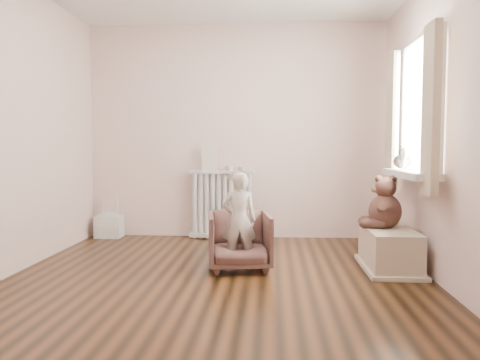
# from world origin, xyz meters

# --- Properties ---
(floor) EXTENTS (3.60, 3.60, 0.01)m
(floor) POSITION_xyz_m (0.00, 0.00, 0.00)
(floor) COLOR black
(floor) RESTS_ON ground
(back_wall) EXTENTS (3.60, 0.02, 2.60)m
(back_wall) POSITION_xyz_m (0.00, 1.80, 1.30)
(back_wall) COLOR white
(back_wall) RESTS_ON ground
(front_wall) EXTENTS (3.60, 0.02, 2.60)m
(front_wall) POSITION_xyz_m (0.00, -1.80, 1.30)
(front_wall) COLOR white
(front_wall) RESTS_ON ground
(left_wall) EXTENTS (0.02, 3.60, 2.60)m
(left_wall) POSITION_xyz_m (-1.80, 0.00, 1.30)
(left_wall) COLOR white
(left_wall) RESTS_ON ground
(right_wall) EXTENTS (0.02, 3.60, 2.60)m
(right_wall) POSITION_xyz_m (1.80, 0.00, 1.30)
(right_wall) COLOR white
(right_wall) RESTS_ON ground
(window) EXTENTS (0.03, 0.90, 1.10)m
(window) POSITION_xyz_m (1.76, 0.30, 1.45)
(window) COLOR white
(window) RESTS_ON right_wall
(window_sill) EXTENTS (0.22, 1.10, 0.06)m
(window_sill) POSITION_xyz_m (1.67, 0.30, 0.87)
(window_sill) COLOR silver
(window_sill) RESTS_ON right_wall
(curtain_left) EXTENTS (0.06, 0.26, 1.30)m
(curtain_left) POSITION_xyz_m (1.65, -0.27, 1.39)
(curtain_left) COLOR beige
(curtain_left) RESTS_ON right_wall
(curtain_right) EXTENTS (0.06, 0.26, 1.30)m
(curtain_right) POSITION_xyz_m (1.65, 0.87, 1.39)
(curtain_right) COLOR beige
(curtain_right) RESTS_ON right_wall
(radiator) EXTENTS (0.78, 0.15, 0.83)m
(radiator) POSITION_xyz_m (-0.16, 1.68, 0.39)
(radiator) COLOR silver
(radiator) RESTS_ON floor
(paper_doll) EXTENTS (0.18, 0.02, 0.31)m
(paper_doll) POSITION_xyz_m (-0.30, 1.68, 0.98)
(paper_doll) COLOR beige
(paper_doll) RESTS_ON radiator
(tin_a) EXTENTS (0.10, 0.10, 0.06)m
(tin_a) POSITION_xyz_m (-0.07, 1.68, 0.85)
(tin_a) COLOR #A59E8C
(tin_a) RESTS_ON radiator
(tin_b) EXTENTS (0.09, 0.09, 0.05)m
(tin_b) POSITION_xyz_m (0.08, 1.68, 0.85)
(tin_b) COLOR #A59E8C
(tin_b) RESTS_ON radiator
(toy_vanity) EXTENTS (0.31, 0.22, 0.49)m
(toy_vanity) POSITION_xyz_m (-1.55, 1.65, 0.28)
(toy_vanity) COLOR silver
(toy_vanity) RESTS_ON floor
(armchair) EXTENTS (0.63, 0.64, 0.52)m
(armchair) POSITION_xyz_m (0.16, 0.27, 0.26)
(armchair) COLOR brown
(armchair) RESTS_ON floor
(child) EXTENTS (0.34, 0.25, 0.87)m
(child) POSITION_xyz_m (0.16, 0.22, 0.45)
(child) COLOR beige
(child) RESTS_ON armchair
(toy_bench) EXTENTS (0.42, 0.79, 0.37)m
(toy_bench) POSITION_xyz_m (1.52, 0.35, 0.20)
(toy_bench) COLOR beige
(toy_bench) RESTS_ON floor
(teddy_bear) EXTENTS (0.42, 0.35, 0.47)m
(teddy_bear) POSITION_xyz_m (1.49, 0.42, 0.67)
(teddy_bear) COLOR #3B221B
(teddy_bear) RESTS_ON toy_bench
(plush_cat) EXTENTS (0.23, 0.29, 0.21)m
(plush_cat) POSITION_xyz_m (1.66, 0.52, 1.00)
(plush_cat) COLOR #655E55
(plush_cat) RESTS_ON window_sill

